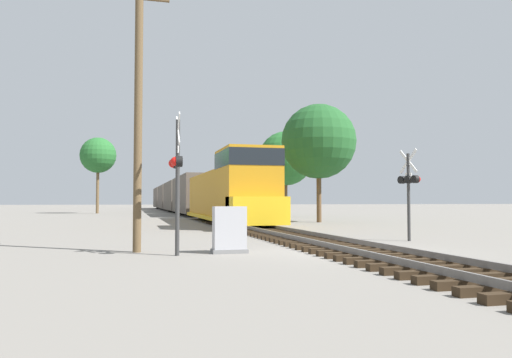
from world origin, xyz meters
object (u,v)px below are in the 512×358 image
at_px(crossing_signal_far, 409,184).
at_px(tree_deep_background, 98,155).
at_px(utility_pole, 138,107).
at_px(relay_cabinet, 229,230).
at_px(freight_train, 179,197).
at_px(crossing_signal_near, 177,170).
at_px(tree_mid_background, 286,159).
at_px(tree_far_right, 319,142).

bearing_deg(crossing_signal_far, tree_deep_background, 4.03).
bearing_deg(utility_pole, relay_cabinet, -18.69).
distance_m(freight_train, relay_cabinet, 52.29).
height_order(crossing_signal_near, crossing_signal_far, crossing_signal_near).
bearing_deg(freight_train, tree_deep_background, -164.54).
xyz_separation_m(tree_mid_background, tree_deep_background, (-18.83, 16.50, 1.35)).
distance_m(crossing_signal_near, utility_pole, 2.52).
bearing_deg(tree_far_right, crossing_signal_far, -99.59).
xyz_separation_m(crossing_signal_near, tree_deep_background, (-5.08, 49.68, 4.71)).
xyz_separation_m(crossing_signal_far, tree_far_right, (2.78, 16.43, 3.61)).
bearing_deg(crossing_signal_far, tree_far_right, -22.43).
bearing_deg(crossing_signal_far, utility_pole, 87.00).
relative_size(freight_train, tree_mid_background, 10.11).
bearing_deg(utility_pole, freight_train, 83.23).
relative_size(crossing_signal_far, tree_deep_background, 0.38).
bearing_deg(tree_deep_background, freight_train, 15.46).
height_order(crossing_signal_near, tree_far_right, tree_far_right).
relative_size(tree_mid_background, tree_deep_background, 0.91).
relative_size(utility_pole, tree_mid_background, 0.98).
relative_size(freight_train, tree_deep_background, 9.19).
xyz_separation_m(utility_pole, tree_far_right, (12.91, 18.19, 1.46)).
height_order(crossing_signal_far, utility_pole, utility_pole).
distance_m(freight_train, tree_far_right, 33.98).
height_order(utility_pole, tree_far_right, tree_far_right).
distance_m(tree_far_right, tree_mid_background, 13.92).
bearing_deg(tree_deep_background, utility_pole, -85.25).
xyz_separation_m(crossing_signal_near, tree_mid_background, (13.76, 33.18, 3.36)).
xyz_separation_m(freight_train, crossing_signal_near, (-5.04, -52.47, 0.28)).
bearing_deg(tree_far_right, crossing_signal_near, -121.45).
relative_size(crossing_signal_near, relay_cabinet, 2.92).
bearing_deg(freight_train, tree_far_right, -78.35).
relative_size(crossing_signal_near, tree_far_right, 0.47).
height_order(tree_mid_background, tree_deep_background, tree_deep_background).
distance_m(crossing_signal_far, tree_deep_background, 49.06).
relative_size(freight_train, tree_far_right, 10.08).
height_order(crossing_signal_near, relay_cabinet, crossing_signal_near).
xyz_separation_m(relay_cabinet, tree_deep_background, (-6.65, 49.35, 6.42)).
relative_size(utility_pole, tree_far_right, 0.98).
height_order(crossing_signal_far, relay_cabinet, crossing_signal_far).
relative_size(tree_far_right, tree_mid_background, 1.00).
bearing_deg(tree_mid_background, tree_far_right, -97.83).
distance_m(relay_cabinet, tree_mid_background, 35.41).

